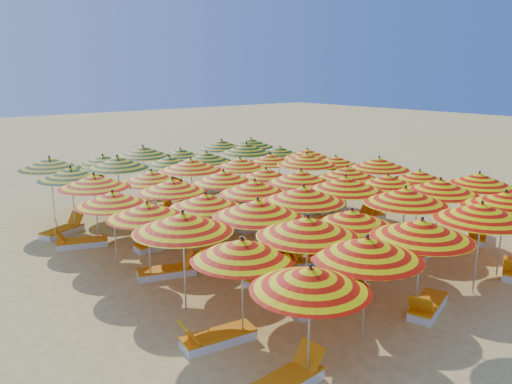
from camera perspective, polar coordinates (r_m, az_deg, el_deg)
ground at (r=18.71m, az=0.98°, el=-5.05°), size 120.00×120.00×0.00m
umbrella_0 at (r=9.58m, az=6.23°, el=-9.84°), size 2.45×2.45×2.47m
umbrella_1 at (r=11.05m, az=12.57°, el=-6.26°), size 3.09×3.09×2.59m
umbrella_2 at (r=12.61m, az=18.41°, el=-4.05°), size 2.59×2.59×2.62m
umbrella_3 at (r=14.58m, az=24.37°, el=-2.09°), size 3.21×3.21×2.66m
umbrella_4 at (r=16.17m, az=26.61°, el=-0.82°), size 3.31×3.31×2.67m
umbrella_6 at (r=11.04m, az=-1.59°, el=-6.53°), size 2.76×2.76×2.47m
umbrella_7 at (r=12.11m, az=5.91°, el=-3.95°), size 2.53×2.53×2.66m
umbrella_8 at (r=13.81m, az=10.89°, el=-2.90°), size 2.50×2.50×2.40m
umbrella_9 at (r=15.59m, az=16.71°, el=-0.42°), size 3.06×3.06×2.68m
umbrella_10 at (r=17.23m, az=20.28°, el=0.58°), size 2.72×2.72×2.67m
umbrella_11 at (r=18.91m, az=24.12°, el=1.28°), size 3.23×3.23×2.65m
umbrella_12 at (r=12.48m, az=-8.35°, el=-3.45°), size 3.23×3.23×2.67m
umbrella_13 at (r=13.69m, az=0.19°, el=-1.85°), size 3.26×3.26×2.65m
umbrella_14 at (r=15.17m, az=5.46°, el=-0.24°), size 3.34×3.34×2.69m
umbrella_15 at (r=16.73m, az=10.18°, el=0.95°), size 2.80×2.80×2.70m
umbrella_16 at (r=18.59m, az=14.84°, el=1.23°), size 2.98×2.98×2.44m
umbrella_17 at (r=19.99m, az=18.17°, el=1.74°), size 2.76×2.76×2.39m
umbrella_18 at (r=14.44m, az=-12.32°, el=-2.08°), size 2.82×2.82×2.45m
umbrella_19 at (r=15.36m, az=-5.78°, el=-0.98°), size 2.99×2.99×2.42m
umbrella_20 at (r=16.70m, az=-0.16°, el=0.58°), size 2.45×2.45×2.52m
umbrella_21 at (r=18.09m, az=5.16°, el=1.75°), size 3.18×3.18×2.59m
umbrella_22 at (r=19.70m, az=10.38°, el=2.23°), size 2.95×2.95×2.47m
umbrella_23 at (r=20.97m, az=13.87°, el=3.20°), size 2.84×2.84×2.66m
umbrella_24 at (r=16.02m, az=-16.06°, el=-0.73°), size 2.76×2.76×2.45m
umbrella_25 at (r=17.34m, az=-9.54°, el=0.75°), size 2.81×2.81×2.48m
umbrella_26 at (r=18.44m, az=-3.75°, el=1.75°), size 3.02×3.02×2.50m
umbrella_27 at (r=19.48m, az=1.14°, el=2.10°), size 2.87×2.87×2.38m
umbrella_28 at (r=21.19m, az=5.83°, el=3.73°), size 2.55×2.55×2.70m
umbrella_29 at (r=22.46m, az=9.10°, el=3.53°), size 2.55×2.55×2.41m
umbrella_30 at (r=18.13m, az=-18.02°, el=1.20°), size 3.00×3.00×2.61m
umbrella_31 at (r=18.97m, az=-11.87°, el=1.75°), size 3.05×3.05×2.48m
umbrella_32 at (r=20.04m, az=-7.46°, el=3.13°), size 3.28×3.28×2.71m
umbrella_33 at (r=21.25m, az=-1.86°, el=3.32°), size 2.38×2.38×2.49m
umbrella_34 at (r=22.64m, az=1.66°, el=3.85°), size 2.96×2.96×2.44m
umbrella_35 at (r=24.02m, az=5.88°, el=4.38°), size 2.51×2.51×2.46m
umbrella_36 at (r=19.99m, az=-20.42°, el=2.02°), size 3.07×3.07×2.57m
umbrella_37 at (r=20.86m, az=-15.56°, el=3.27°), size 2.68×2.68×2.75m
umbrella_38 at (r=21.90m, az=-9.88°, el=3.49°), size 2.53×2.53×2.52m
umbrella_39 at (r=23.01m, az=-5.70°, el=4.04°), size 3.05×3.05×2.49m
umbrella_40 at (r=23.96m, az=-1.11°, el=5.02°), size 3.36×3.36×2.74m
umbrella_41 at (r=25.39m, az=2.75°, el=4.70°), size 2.83×2.83×2.35m
umbrella_42 at (r=21.91m, az=-22.51°, el=3.04°), size 3.33×3.33×2.68m
umbrella_43 at (r=23.02m, az=-17.10°, el=3.51°), size 3.01×3.01×2.49m
umbrella_44 at (r=23.55m, az=-12.78°, el=4.54°), size 3.19×3.19×2.74m
umbrella_45 at (r=24.48m, az=-8.64°, el=4.43°), size 2.67×2.67×2.44m
umbrella_46 at (r=25.78m, az=-3.97°, el=5.44°), size 2.71×2.71×2.66m
umbrella_47 at (r=26.90m, az=-0.59°, el=5.66°), size 3.10×3.10×2.58m
lounger_0 at (r=10.31m, az=3.44°, el=-20.82°), size 1.76×0.66×0.69m
lounger_1 at (r=13.77m, az=19.01°, el=-12.22°), size 1.83×1.06×0.69m
lounger_4 at (r=11.71m, az=-4.52°, el=-16.26°), size 1.80×0.85×0.69m
lounger_5 at (r=13.30m, az=7.66°, el=-12.50°), size 1.79×0.77×0.69m
lounger_6 at (r=16.61m, az=17.32°, el=-7.58°), size 1.83×1.08×0.69m
lounger_7 at (r=17.52m, az=18.21°, el=-6.53°), size 1.79×0.77×0.69m
lounger_8 at (r=19.91m, az=24.00°, el=-4.64°), size 1.82×1.24×0.69m
lounger_9 at (r=14.79m, az=1.94°, el=-9.60°), size 1.77×0.70×0.69m
lounger_10 at (r=16.10m, az=6.91°, el=-7.73°), size 1.82×1.23×0.69m
lounger_11 at (r=17.00m, az=8.24°, el=-6.59°), size 1.77×0.70×0.69m
lounger_12 at (r=18.78m, az=12.79°, el=-4.83°), size 1.82×0.95×0.69m
lounger_13 at (r=15.38m, az=-10.01°, el=-8.88°), size 1.83×1.10×0.69m
lounger_14 at (r=18.20m, az=3.84°, el=-5.11°), size 1.81×0.89×0.69m
lounger_15 at (r=20.53m, az=11.57°, el=-3.18°), size 1.78×0.74×0.69m
lounger_16 at (r=21.19m, az=12.25°, el=-2.68°), size 1.82×1.23×0.69m
lounger_17 at (r=17.70m, az=-11.12°, el=-5.88°), size 1.74×0.60×0.69m
lounger_18 at (r=19.29m, az=-2.56°, el=-4.00°), size 1.80×0.84×0.69m
lounger_19 at (r=19.58m, az=0.18°, el=-3.72°), size 1.79×0.77×0.69m
lounger_20 at (r=22.00m, az=6.67°, el=-1.86°), size 1.79×0.79×0.69m
lounger_21 at (r=22.31m, az=8.31°, el=-1.70°), size 1.75×0.64×0.69m
lounger_22 at (r=18.59m, az=-19.38°, el=-5.47°), size 1.83×1.16×0.69m
lounger_23 at (r=20.29m, az=-8.45°, el=-3.25°), size 1.83×1.04×0.69m
lounger_24 at (r=23.35m, az=2.64°, el=-0.88°), size 1.82×1.02×0.69m
lounger_25 at (r=24.75m, az=6.65°, el=-0.13°), size 1.82×1.24×0.69m
lounger_26 at (r=20.23m, az=-21.16°, el=-4.09°), size 1.82×1.25×0.69m
lounger_27 at (r=22.79m, az=-8.88°, el=-1.39°), size 1.79×0.77×0.69m
lounger_28 at (r=24.63m, az=0.25°, el=-0.10°), size 1.81×0.91×0.69m
lounger_29 at (r=25.45m, az=1.81°, el=0.34°), size 1.82×1.17×0.69m
lounger_30 at (r=23.60m, az=-13.60°, el=-1.10°), size 1.83×1.05×0.69m
lounger_31 at (r=24.75m, az=-9.65°, el=-0.23°), size 1.82×1.00×0.69m
lounger_32 at (r=25.77m, az=-4.85°, el=0.47°), size 1.80×0.82×0.69m
lounger_33 at (r=27.04m, az=-1.52°, el=1.13°), size 1.76×0.66×0.69m
beachgoer_a at (r=18.11m, az=8.72°, el=-3.61°), size 0.51×0.36×1.34m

